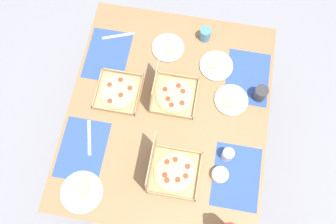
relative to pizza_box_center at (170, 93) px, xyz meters
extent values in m
plane|color=gray|center=(-0.11, 0.00, -0.79)|extent=(6.00, 6.00, 0.00)
cylinder|color=#3F3328|center=(0.52, -0.54, -0.43)|extent=(0.07, 0.07, 0.71)
cylinder|color=#3F3328|center=(-0.73, 0.53, -0.43)|extent=(0.07, 0.07, 0.71)
cylinder|color=#3F3328|center=(0.52, 0.53, -0.43)|extent=(0.07, 0.07, 0.71)
cube|color=#936D47|center=(-0.11, 0.00, -0.06)|extent=(1.37, 1.18, 0.03)
cube|color=#2D4C9E|center=(-0.41, -0.45, -0.05)|extent=(0.36, 0.26, 0.00)
cube|color=#2D4C9E|center=(0.20, -0.45, -0.05)|extent=(0.36, 0.26, 0.00)
cube|color=#2D4C9E|center=(-0.41, 0.44, -0.05)|extent=(0.36, 0.26, 0.00)
cube|color=#2D4C9E|center=(0.20, 0.44, -0.05)|extent=(0.36, 0.26, 0.00)
cube|color=tan|center=(0.00, -0.03, -0.04)|extent=(0.26, 0.26, 0.01)
cube|color=tan|center=(-0.13, -0.03, -0.03)|extent=(0.01, 0.26, 0.03)
cube|color=tan|center=(0.13, -0.03, -0.03)|extent=(0.01, 0.26, 0.03)
cube|color=tan|center=(0.00, -0.15, -0.03)|extent=(0.26, 0.01, 0.03)
cube|color=tan|center=(0.00, 0.10, -0.03)|extent=(0.26, 0.01, 0.03)
cylinder|color=#E0B76B|center=(0.00, -0.03, -0.03)|extent=(0.23, 0.23, 0.01)
cylinder|color=#EFD67F|center=(0.00, -0.03, -0.03)|extent=(0.21, 0.21, 0.00)
cylinder|color=red|center=(0.06, -0.04, -0.02)|extent=(0.03, 0.03, 0.00)
cylinder|color=red|center=(0.03, 0.04, -0.02)|extent=(0.03, 0.03, 0.00)
cylinder|color=red|center=(-0.03, 0.01, -0.02)|extent=(0.03, 0.03, 0.00)
cylinder|color=red|center=(-0.07, -0.02, -0.02)|extent=(0.03, 0.03, 0.00)
cylinder|color=red|center=(-0.04, -0.08, -0.02)|extent=(0.03, 0.03, 0.00)
cylinder|color=red|center=(0.03, -0.07, -0.02)|extent=(0.03, 0.03, 0.00)
cube|color=tan|center=(0.00, 0.09, 0.12)|extent=(0.26, 0.03, 0.26)
cube|color=tan|center=(-0.46, -0.11, -0.04)|extent=(0.27, 0.27, 0.01)
cube|color=tan|center=(-0.59, -0.11, -0.03)|extent=(0.01, 0.27, 0.03)
cube|color=tan|center=(-0.32, -0.11, -0.03)|extent=(0.01, 0.27, 0.03)
cube|color=tan|center=(-0.46, -0.24, -0.03)|extent=(0.27, 0.01, 0.03)
cube|color=tan|center=(-0.46, 0.03, -0.03)|extent=(0.27, 0.01, 0.03)
cylinder|color=#E0B76B|center=(-0.46, -0.11, -0.03)|extent=(0.24, 0.24, 0.01)
cylinder|color=#EFD67F|center=(-0.46, -0.11, -0.03)|extent=(0.21, 0.21, 0.00)
cylinder|color=red|center=(-0.38, -0.09, -0.02)|extent=(0.03, 0.03, 0.00)
cylinder|color=red|center=(-0.41, -0.05, -0.02)|extent=(0.03, 0.03, 0.00)
cylinder|color=red|center=(-0.48, -0.05, -0.02)|extent=(0.03, 0.03, 0.00)
cylinder|color=red|center=(-0.51, -0.07, -0.02)|extent=(0.03, 0.03, 0.00)
cylinder|color=red|center=(-0.49, -0.13, -0.02)|extent=(0.03, 0.03, 0.00)
cylinder|color=red|center=(-0.46, -0.17, -0.02)|extent=(0.03, 0.03, 0.00)
cylinder|color=red|center=(-0.41, -0.17, -0.02)|extent=(0.03, 0.03, 0.00)
cube|color=tan|center=(-0.46, 0.02, 0.12)|extent=(0.27, 0.02, 0.27)
cube|color=tan|center=(-0.04, 0.31, -0.04)|extent=(0.26, 0.26, 0.01)
cube|color=tan|center=(-0.16, 0.31, -0.03)|extent=(0.01, 0.26, 0.03)
cube|color=tan|center=(0.09, 0.31, -0.03)|extent=(0.01, 0.26, 0.03)
cube|color=tan|center=(-0.04, 0.18, -0.03)|extent=(0.26, 0.01, 0.03)
cube|color=tan|center=(-0.04, 0.44, -0.03)|extent=(0.26, 0.01, 0.03)
cylinder|color=#E0B76B|center=(-0.04, 0.31, -0.03)|extent=(0.23, 0.23, 0.01)
cylinder|color=#EFD67F|center=(-0.04, 0.31, -0.03)|extent=(0.21, 0.21, 0.00)
cylinder|color=red|center=(0.04, 0.31, -0.02)|extent=(0.03, 0.03, 0.00)
cylinder|color=red|center=(0.00, 0.37, -0.02)|extent=(0.03, 0.03, 0.00)
cylinder|color=red|center=(-0.11, 0.35, -0.02)|extent=(0.03, 0.03, 0.00)
cylinder|color=red|center=(-0.06, 0.29, -0.02)|extent=(0.03, 0.03, 0.00)
cylinder|color=red|center=(0.00, 0.25, -0.02)|extent=(0.03, 0.03, 0.00)
cylinder|color=white|center=(0.31, 0.07, -0.04)|extent=(0.20, 0.20, 0.01)
cylinder|color=white|center=(0.31, 0.07, -0.03)|extent=(0.20, 0.20, 0.01)
cylinder|color=#E0B76B|center=(0.30, 0.05, -0.03)|extent=(0.08, 0.08, 0.01)
cylinder|color=#EFD67F|center=(0.30, 0.05, -0.02)|extent=(0.07, 0.07, 0.00)
cylinder|color=white|center=(0.24, -0.25, -0.04)|extent=(0.20, 0.20, 0.01)
cylinder|color=white|center=(0.24, -0.25, -0.03)|extent=(0.21, 0.21, 0.01)
cylinder|color=#E0B76B|center=(0.25, -0.22, -0.03)|extent=(0.08, 0.08, 0.01)
cylinder|color=#EFD67F|center=(0.25, -0.22, -0.02)|extent=(0.07, 0.07, 0.00)
cylinder|color=white|center=(0.03, -0.36, -0.04)|extent=(0.19, 0.19, 0.01)
cylinder|color=white|center=(0.03, -0.36, -0.03)|extent=(0.20, 0.20, 0.01)
cylinder|color=#E0B76B|center=(0.01, -0.35, -0.03)|extent=(0.08, 0.08, 0.01)
cylinder|color=#EFD67F|center=(0.01, -0.35, -0.02)|extent=(0.07, 0.07, 0.00)
cylinder|color=white|center=(-0.65, 0.38, -0.04)|extent=(0.22, 0.22, 0.01)
cylinder|color=white|center=(-0.65, 0.38, -0.03)|extent=(0.23, 0.23, 0.01)
cylinder|color=#E0B76B|center=(-0.62, 0.38, -0.03)|extent=(0.09, 0.09, 0.01)
cylinder|color=#EFD67F|center=(-0.62, 0.38, -0.02)|extent=(0.08, 0.08, 0.00)
cylinder|color=teal|center=(0.43, -0.15, 0.00)|extent=(0.07, 0.07, 0.09)
cylinder|color=silver|center=(-0.31, -0.38, 0.00)|extent=(0.06, 0.06, 0.09)
cylinder|color=#333338|center=(0.09, -0.52, 0.00)|extent=(0.08, 0.08, 0.10)
cylinder|color=white|center=(-0.43, -0.35, -0.02)|extent=(0.09, 0.09, 0.05)
cube|color=#B7B7BC|center=(-0.34, 0.42, -0.04)|extent=(0.21, 0.07, 0.00)
cube|color=#B7B7BC|center=(0.35, 0.40, -0.04)|extent=(0.09, 0.20, 0.00)
camera|label=1|loc=(-0.80, -0.13, 1.92)|focal=37.69mm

